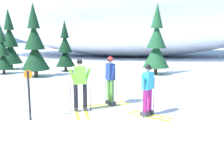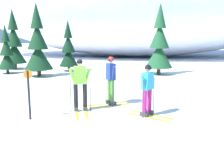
% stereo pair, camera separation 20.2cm
% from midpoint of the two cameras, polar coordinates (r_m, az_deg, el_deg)
% --- Properties ---
extents(ground_plane, '(120.00, 120.00, 0.00)m').
position_cam_midpoint_polar(ground_plane, '(9.49, -4.49, -5.78)').
color(ground_plane, white).
extents(skier_cyan_jacket, '(1.54, 1.16, 1.71)m').
position_cam_midpoint_polar(skier_cyan_jacket, '(8.81, 8.21, -1.15)').
color(skier_cyan_jacket, gold).
rests_on(skier_cyan_jacket, ground).
extents(skier_lime_jacket, '(0.91, 1.81, 1.84)m').
position_cam_midpoint_polar(skier_lime_jacket, '(9.31, -6.18, -0.02)').
color(skier_lime_jacket, gold).
rests_on(skier_lime_jacket, ground).
extents(skier_navy_jacket, '(1.65, 1.16, 1.85)m').
position_cam_midpoint_polar(skier_navy_jacket, '(10.07, 0.28, 0.91)').
color(skier_navy_jacket, gold).
rests_on(skier_navy_jacket, ground).
extents(pine_tree_far_left, '(1.73, 1.73, 4.48)m').
position_cam_midpoint_polar(pine_tree_far_left, '(21.65, -19.88, 7.97)').
color(pine_tree_far_left, '#47301E').
rests_on(pine_tree_far_left, ground).
extents(pine_tree_left, '(1.26, 1.26, 3.26)m').
position_cam_midpoint_polar(pine_tree_left, '(19.35, -21.26, 6.10)').
color(pine_tree_left, '#47301E').
rests_on(pine_tree_left, ground).
extents(pine_tree_center_left, '(1.75, 1.75, 4.54)m').
position_cam_midpoint_polar(pine_tree_center_left, '(17.39, -15.18, 7.78)').
color(pine_tree_center_left, '#47301E').
rests_on(pine_tree_center_left, ground).
extents(pine_tree_center_right, '(1.39, 1.39, 3.60)m').
position_cam_midpoint_polar(pine_tree_center_right, '(19.50, -8.96, 7.14)').
color(pine_tree_center_right, '#47301E').
rests_on(pine_tree_center_right, ground).
extents(pine_tree_right, '(1.78, 1.78, 4.60)m').
position_cam_midpoint_polar(pine_tree_right, '(17.90, 10.36, 8.14)').
color(pine_tree_right, '#47301E').
rests_on(pine_tree_right, ground).
extents(trail_marker_post, '(0.28, 0.07, 1.59)m').
position_cam_midpoint_polar(trail_marker_post, '(8.73, -16.66, -1.59)').
color(trail_marker_post, black).
rests_on(trail_marker_post, ground).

